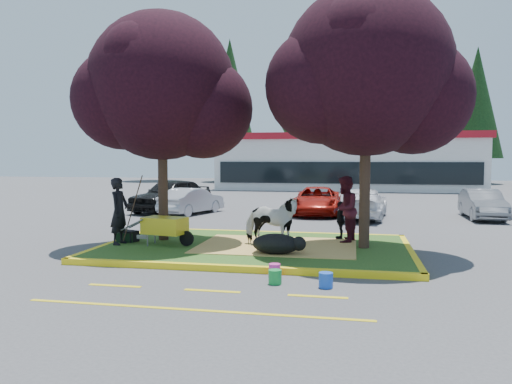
% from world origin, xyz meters
% --- Properties ---
extents(ground, '(90.00, 90.00, 0.00)m').
position_xyz_m(ground, '(0.00, 0.00, 0.00)').
color(ground, '#424244').
rests_on(ground, ground).
extents(median_island, '(8.00, 5.00, 0.15)m').
position_xyz_m(median_island, '(0.00, 0.00, 0.07)').
color(median_island, '#274D18').
rests_on(median_island, ground).
extents(curb_near, '(8.30, 0.16, 0.15)m').
position_xyz_m(curb_near, '(0.00, -2.58, 0.07)').
color(curb_near, yellow).
rests_on(curb_near, ground).
extents(curb_far, '(8.30, 0.16, 0.15)m').
position_xyz_m(curb_far, '(0.00, 2.58, 0.07)').
color(curb_far, yellow).
rests_on(curb_far, ground).
extents(curb_left, '(0.16, 5.30, 0.15)m').
position_xyz_m(curb_left, '(-4.08, 0.00, 0.07)').
color(curb_left, yellow).
rests_on(curb_left, ground).
extents(curb_right, '(0.16, 5.30, 0.15)m').
position_xyz_m(curb_right, '(4.08, 0.00, 0.07)').
color(curb_right, yellow).
rests_on(curb_right, ground).
extents(straw_bedding, '(4.20, 3.00, 0.01)m').
position_xyz_m(straw_bedding, '(0.60, 0.00, 0.15)').
color(straw_bedding, '#E4B85D').
rests_on(straw_bedding, median_island).
extents(tree_purple_left, '(5.06, 4.20, 6.51)m').
position_xyz_m(tree_purple_left, '(-2.78, 0.38, 4.36)').
color(tree_purple_left, black).
rests_on(tree_purple_left, median_island).
extents(tree_purple_right, '(5.30, 4.40, 6.82)m').
position_xyz_m(tree_purple_right, '(2.92, 0.18, 4.56)').
color(tree_purple_right, black).
rests_on(tree_purple_right, median_island).
extents(fire_lane_stripe_a, '(1.10, 0.12, 0.01)m').
position_xyz_m(fire_lane_stripe_a, '(-2.00, -4.20, 0.00)').
color(fire_lane_stripe_a, yellow).
rests_on(fire_lane_stripe_a, ground).
extents(fire_lane_stripe_b, '(1.10, 0.12, 0.01)m').
position_xyz_m(fire_lane_stripe_b, '(0.00, -4.20, 0.00)').
color(fire_lane_stripe_b, yellow).
rests_on(fire_lane_stripe_b, ground).
extents(fire_lane_stripe_c, '(1.10, 0.12, 0.01)m').
position_xyz_m(fire_lane_stripe_c, '(2.00, -4.20, 0.00)').
color(fire_lane_stripe_c, yellow).
rests_on(fire_lane_stripe_c, ground).
extents(fire_lane_long, '(6.00, 0.10, 0.01)m').
position_xyz_m(fire_lane_long, '(0.00, -5.40, 0.00)').
color(fire_lane_long, yellow).
rests_on(fire_lane_long, ground).
extents(retail_building, '(20.40, 8.40, 4.40)m').
position_xyz_m(retail_building, '(2.00, 27.98, 2.25)').
color(retail_building, silver).
rests_on(retail_building, ground).
extents(treeline, '(46.58, 7.80, 14.63)m').
position_xyz_m(treeline, '(1.23, 37.61, 7.73)').
color(treeline, black).
rests_on(treeline, ground).
extents(cow, '(1.73, 1.05, 1.36)m').
position_xyz_m(cow, '(0.45, -0.11, 0.83)').
color(cow, silver).
rests_on(cow, median_island).
extents(calf, '(1.29, 0.87, 0.51)m').
position_xyz_m(calf, '(0.75, -1.14, 0.41)').
color(calf, black).
rests_on(calf, median_island).
extents(handler, '(0.46, 0.68, 1.83)m').
position_xyz_m(handler, '(-3.70, -0.56, 1.07)').
color(handler, black).
rests_on(handler, median_island).
extents(visitor_a, '(0.88, 1.04, 1.86)m').
position_xyz_m(visitor_a, '(2.37, 0.96, 1.08)').
color(visitor_a, '#44131E').
rests_on(visitor_a, median_island).
extents(visitor_b, '(0.32, 0.67, 1.11)m').
position_xyz_m(visitor_b, '(2.24, 1.50, 0.71)').
color(visitor_b, black).
rests_on(visitor_b, median_island).
extents(wheelbarrow, '(2.04, 0.89, 0.77)m').
position_xyz_m(wheelbarrow, '(-2.40, -0.48, 0.68)').
color(wheelbarrow, black).
rests_on(wheelbarrow, median_island).
extents(gear_bag_dark, '(0.68, 0.53, 0.31)m').
position_xyz_m(gear_bag_dark, '(-3.70, -0.06, 0.30)').
color(gear_bag_dark, black).
rests_on(gear_bag_dark, median_island).
extents(gear_bag_green, '(0.50, 0.33, 0.26)m').
position_xyz_m(gear_bag_green, '(-3.70, -0.17, 0.28)').
color(gear_bag_green, black).
rests_on(gear_bag_green, median_island).
extents(bucket_green, '(0.29, 0.29, 0.29)m').
position_xyz_m(bucket_green, '(1.09, -3.44, 0.14)').
color(bucket_green, green).
rests_on(bucket_green, ground).
extents(bucket_pink, '(0.32, 0.32, 0.27)m').
position_xyz_m(bucket_pink, '(0.98, -2.80, 0.13)').
color(bucket_pink, '#EF35A9').
rests_on(bucket_pink, ground).
extents(bucket_blue, '(0.30, 0.30, 0.30)m').
position_xyz_m(bucket_blue, '(2.11, -3.53, 0.15)').
color(bucket_blue, blue).
rests_on(bucket_blue, ground).
extents(car_black, '(3.21, 4.86, 1.54)m').
position_xyz_m(car_black, '(-5.78, 8.86, 0.77)').
color(car_black, black).
rests_on(car_black, ground).
extents(car_silver, '(2.24, 3.77, 1.17)m').
position_xyz_m(car_silver, '(-4.51, 8.09, 0.59)').
color(car_silver, '#A6A8AE').
rests_on(car_silver, ground).
extents(car_red, '(2.05, 4.39, 1.22)m').
position_xyz_m(car_red, '(1.01, 9.02, 0.61)').
color(car_red, '#A5170D').
rests_on(car_red, ground).
extents(car_white, '(2.20, 4.44, 1.24)m').
position_xyz_m(car_white, '(3.02, 7.90, 0.62)').
color(car_white, white).
rests_on(car_white, ground).
extents(car_grey, '(1.33, 3.71, 1.22)m').
position_xyz_m(car_grey, '(7.84, 8.70, 0.61)').
color(car_grey, slate).
rests_on(car_grey, ground).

